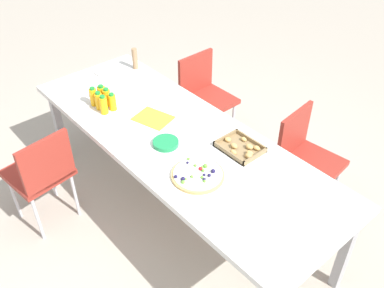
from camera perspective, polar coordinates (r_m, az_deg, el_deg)
The scene contains 17 objects.
ground_plane at distance 3.42m, azimuth -1.66°, elevation -8.91°, with size 12.00×12.00×0.00m, color #B2A899.
party_table at distance 2.96m, azimuth -1.89°, elevation 0.15°, with size 2.53×0.88×0.74m.
chair_near_left at distance 3.18m, azimuth -19.42°, elevation -3.46°, with size 0.45×0.45×0.83m.
chair_far_left at distance 3.86m, azimuth 1.63°, elevation 6.88°, with size 0.40×0.40×0.83m.
chair_far_right at distance 3.25m, azimuth 14.79°, elevation -1.37°, with size 0.44×0.44×0.83m.
juice_bottle_0 at distance 3.29m, azimuth -13.00°, elevation 6.16°, with size 0.06×0.06×0.15m.
juice_bottle_1 at distance 3.24m, azimuth -12.32°, elevation 5.64°, with size 0.06×0.06×0.14m.
juice_bottle_2 at distance 3.18m, azimuth -11.72°, elevation 5.12°, with size 0.06×0.06×0.15m.
juice_bottle_3 at distance 3.33m, azimuth -11.95°, elevation 6.57°, with size 0.06×0.06×0.13m.
juice_bottle_4 at distance 3.27m, azimuth -11.28°, elevation 6.12°, with size 0.06×0.06×0.14m.
juice_bottle_5 at distance 3.21m, azimuth -10.58°, elevation 5.52°, with size 0.05×0.05×0.14m.
fruit_pizza at distance 2.60m, azimuth 0.77°, elevation -4.11°, with size 0.33×0.33×0.05m.
snack_tray at distance 2.82m, azimuth 6.56°, elevation -0.51°, with size 0.28×0.22×0.04m.
plate_stack at distance 2.84m, azimuth -3.53°, elevation 0.15°, with size 0.17×0.17×0.03m.
napkin_stack at distance 3.75m, azimuth -11.68°, elevation 9.43°, with size 0.15×0.15×0.01m, color white.
cardboard_tube at distance 3.73m, azimuth -7.64°, elevation 11.22°, with size 0.04×0.04×0.18m, color #9E7A56.
paper_folder at distance 3.10m, azimuth -5.18°, elevation 3.46°, with size 0.26×0.20×0.01m, color yellow.
Camera 1 is at (1.83, -1.45, 2.50)m, focal length 39.98 mm.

